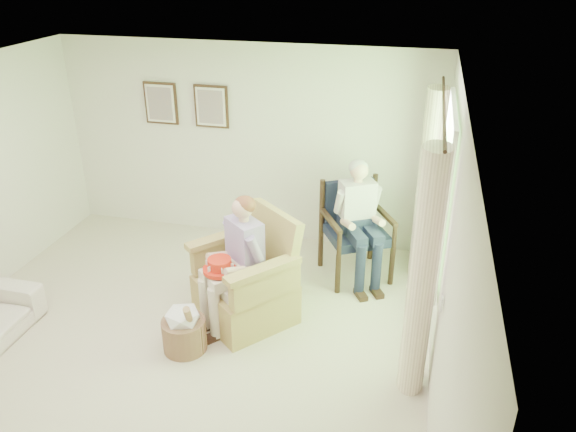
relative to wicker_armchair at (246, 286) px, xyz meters
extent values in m
plane|color=beige|center=(-0.55, -0.88, -0.37)|extent=(5.50, 5.50, 0.00)
cube|color=silver|center=(-0.55, 1.87, 0.93)|extent=(5.00, 0.04, 2.60)
cube|color=silver|center=(1.95, -0.88, 0.93)|extent=(0.04, 5.50, 2.60)
cube|color=white|center=(-0.55, -0.88, 2.23)|extent=(5.00, 5.50, 0.02)
cube|color=#2D6B23|center=(1.92, 0.32, 1.18)|extent=(0.02, 1.40, 1.50)
cube|color=white|center=(1.91, 0.32, 1.96)|extent=(0.04, 1.52, 0.06)
cube|color=white|center=(1.91, 0.32, 0.40)|extent=(0.04, 1.52, 0.06)
cylinder|color=#382114|center=(1.82, 0.32, 1.98)|extent=(0.03, 2.50, 0.03)
cylinder|color=#FEE9C6|center=(1.78, -0.66, 0.78)|extent=(0.34, 0.34, 2.30)
cylinder|color=#FEE9C6|center=(1.78, 1.30, 0.78)|extent=(0.34, 0.34, 2.30)
cube|color=#382114|center=(-1.70, 1.84, 1.41)|extent=(0.45, 0.03, 0.55)
cube|color=silver|center=(-1.70, 1.82, 1.41)|extent=(0.39, 0.01, 0.49)
cube|color=tan|center=(-1.70, 1.81, 1.41)|extent=(0.33, 0.01, 0.43)
cube|color=#382114|center=(-1.00, 1.84, 1.41)|extent=(0.45, 0.03, 0.55)
cube|color=silver|center=(-1.00, 1.82, 1.41)|extent=(0.39, 0.01, 0.49)
cube|color=tan|center=(-1.00, 1.81, 1.41)|extent=(0.33, 0.01, 0.43)
cube|color=tan|center=(0.00, -0.04, -0.14)|extent=(0.87, 0.85, 0.46)
cube|color=beige|center=(0.00, -0.07, 0.14)|extent=(0.68, 0.66, 0.11)
cube|color=tan|center=(0.00, 0.32, 0.46)|extent=(0.81, 0.25, 0.69)
cube|color=tan|center=(-0.40, -0.04, 0.26)|extent=(0.11, 0.79, 0.33)
cube|color=tan|center=(0.40, -0.04, 0.26)|extent=(0.11, 0.79, 0.33)
cylinder|color=black|center=(0.69, 0.80, -0.13)|extent=(0.06, 0.06, 0.49)
cylinder|color=black|center=(1.36, 0.80, -0.13)|extent=(0.06, 0.06, 0.49)
cylinder|color=black|center=(0.69, 1.43, -0.13)|extent=(0.06, 0.06, 0.49)
cylinder|color=black|center=(1.36, 1.43, -0.13)|extent=(0.06, 0.06, 0.49)
cube|color=#1A213A|center=(1.03, 1.11, 0.18)|extent=(0.65, 0.63, 0.11)
cube|color=#1A213A|center=(1.03, 1.42, 0.48)|extent=(0.60, 0.08, 0.56)
cube|color=beige|center=(0.00, -0.07, 0.31)|extent=(0.40, 0.26, 0.16)
cube|color=#A48AC3|center=(0.00, -0.05, 0.59)|extent=(0.39, 0.24, 0.46)
sphere|color=#DDAD8E|center=(0.00, -0.06, 0.96)|extent=(0.21, 0.21, 0.21)
ellipsoid|color=brown|center=(0.00, -0.04, 0.98)|extent=(0.22, 0.22, 0.18)
cube|color=beige|center=(-0.10, -0.29, 0.26)|extent=(0.14, 0.44, 0.13)
cube|color=beige|center=(0.10, -0.29, 0.26)|extent=(0.14, 0.44, 0.13)
cylinder|color=beige|center=(-0.10, -0.49, -0.05)|extent=(0.12, 0.12, 0.58)
cylinder|color=beige|center=(0.10, -0.49, -0.05)|extent=(0.12, 0.12, 0.58)
cube|color=#1B223B|center=(1.03, 1.11, 0.34)|extent=(0.40, 0.26, 0.16)
cube|color=silver|center=(1.03, 1.13, 0.62)|extent=(0.39, 0.24, 0.46)
sphere|color=#DDAD8E|center=(1.03, 1.12, 0.99)|extent=(0.21, 0.21, 0.21)
ellipsoid|color=#B7B2AD|center=(1.03, 1.15, 1.02)|extent=(0.22, 0.22, 0.18)
cube|color=#1B223B|center=(0.93, 0.89, 0.29)|extent=(0.14, 0.44, 0.13)
cube|color=#1B223B|center=(1.13, 0.89, 0.29)|extent=(0.14, 0.44, 0.13)
cylinder|color=#1B223B|center=(0.93, 0.69, -0.04)|extent=(0.12, 0.12, 0.61)
cylinder|color=#1B223B|center=(1.13, 0.69, -0.04)|extent=(0.12, 0.12, 0.61)
cylinder|color=red|center=(-0.17, -0.29, 0.36)|extent=(0.34, 0.34, 0.04)
cylinder|color=red|center=(-0.17, -0.29, 0.42)|extent=(0.24, 0.24, 0.12)
cube|color=white|center=(-0.04, -0.29, 0.42)|extent=(0.04, 0.01, 0.05)
cube|color=white|center=(-0.11, -0.18, 0.42)|extent=(0.03, 0.04, 0.05)
cube|color=white|center=(-0.23, -0.18, 0.42)|extent=(0.03, 0.04, 0.05)
cube|color=white|center=(-0.29, -0.29, 0.42)|extent=(0.05, 0.01, 0.05)
cube|color=white|center=(-0.23, -0.40, 0.42)|extent=(0.03, 0.04, 0.05)
cube|color=white|center=(-0.11, -0.40, 0.42)|extent=(0.03, 0.04, 0.05)
cylinder|color=tan|center=(-0.43, -0.68, -0.20)|extent=(0.48, 0.48, 0.34)
ellipsoid|color=white|center=(-0.43, -0.68, 0.01)|extent=(0.39, 0.39, 0.23)
cylinder|color=#A57F56|center=(-0.33, -0.73, 0.01)|extent=(0.17, 0.31, 0.51)
camera|label=1|loc=(1.64, -4.80, 3.29)|focal=35.00mm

